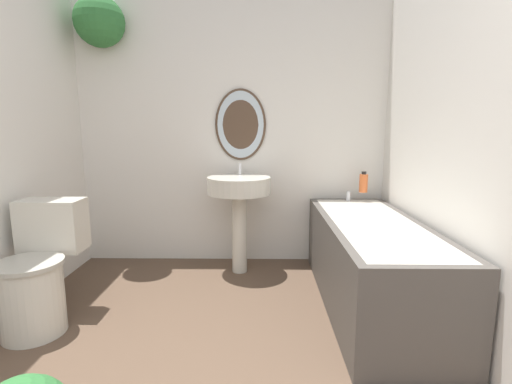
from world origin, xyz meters
TOP-DOWN VIEW (x-y plane):
  - wall_back at (-0.15, 2.88)m, footprint 2.77×0.40m
  - wall_right at (1.36, 1.44)m, footprint 0.06×2.99m
  - toilet at (-1.08, 1.69)m, footprint 0.38×0.57m
  - pedestal_sink at (0.07, 2.57)m, footprint 0.51×0.51m
  - bathtub at (1.00, 1.99)m, footprint 0.62×1.65m
  - shampoo_bottle at (1.11, 2.70)m, footprint 0.07×0.07m

SIDE VIEW (x-z plane):
  - bathtub at x=1.00m, z-range -0.03..0.63m
  - toilet at x=-1.08m, z-range -0.03..0.71m
  - pedestal_sink at x=0.07m, z-range 0.19..1.09m
  - shampoo_bottle at x=1.11m, z-range 0.65..0.82m
  - wall_right at x=1.36m, z-range 0.00..2.40m
  - wall_back at x=-0.15m, z-range 0.12..2.52m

